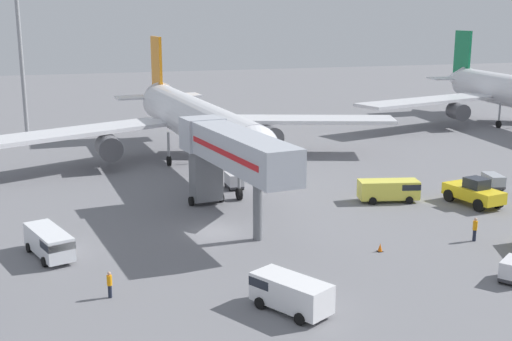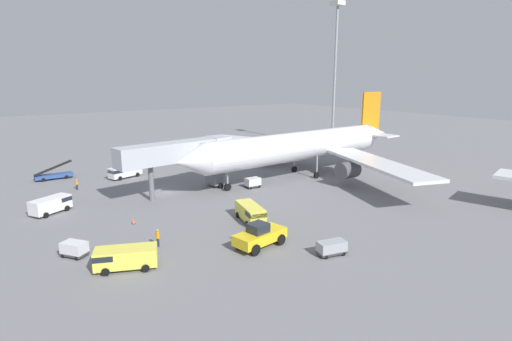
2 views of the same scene
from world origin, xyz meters
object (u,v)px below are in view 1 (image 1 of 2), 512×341
at_px(pushback_tug, 474,192).
at_px(service_van_near_left, 50,242).
at_px(service_van_near_center, 289,292).
at_px(service_van_far_right, 390,189).
at_px(airplane_at_gate, 193,120).
at_px(baggage_cart_mid_right, 234,180).
at_px(safety_cone_alpha, 380,248).
at_px(jet_bridge, 230,152).
at_px(ground_crew_worker_midground, 110,284).
at_px(baggage_cart_outer_right, 493,180).
at_px(ground_crew_worker_foreground, 475,229).

height_order(pushback_tug, service_van_near_left, pushback_tug).
bearing_deg(service_van_near_left, service_van_near_center, -45.34).
xyz_separation_m(service_van_far_right, service_van_near_center, (-16.61, -18.35, 0.00)).
bearing_deg(airplane_at_gate, service_van_near_center, -94.47).
relative_size(airplane_at_gate, baggage_cart_mid_right, 22.46).
xyz_separation_m(airplane_at_gate, safety_cone_alpha, (6.52, -31.34, -4.79)).
relative_size(airplane_at_gate, safety_cone_alpha, 84.14).
bearing_deg(airplane_at_gate, baggage_cart_mid_right, -82.61).
height_order(airplane_at_gate, baggage_cart_mid_right, airplane_at_gate).
relative_size(airplane_at_gate, jet_bridge, 2.87).
bearing_deg(ground_crew_worker_midground, safety_cone_alpha, 6.34).
bearing_deg(safety_cone_alpha, baggage_cart_mid_right, 104.19).
height_order(service_van_near_left, ground_crew_worker_midground, service_van_near_left).
relative_size(jet_bridge, service_van_far_right, 3.10).
bearing_deg(airplane_at_gate, jet_bridge, -94.48).
bearing_deg(safety_cone_alpha, ground_crew_worker_midground, -173.66).
bearing_deg(baggage_cart_outer_right, pushback_tug, -140.67).
bearing_deg(baggage_cart_mid_right, airplane_at_gate, 97.39).
xyz_separation_m(service_van_near_center, baggage_cart_mid_right, (4.47, 26.94, -0.29)).
bearing_deg(service_van_far_right, airplane_at_gate, 124.31).
distance_m(baggage_cart_outer_right, safety_cone_alpha, 22.71).
bearing_deg(ground_crew_worker_midground, service_van_near_left, 111.99).
bearing_deg(pushback_tug, jet_bridge, 174.25).
bearing_deg(ground_crew_worker_midground, jet_bridge, 48.77).
relative_size(pushback_tug, baggage_cart_outer_right, 1.98).
distance_m(jet_bridge, baggage_cart_mid_right, 11.32).
relative_size(service_van_near_center, ground_crew_worker_midground, 3.13).
bearing_deg(jet_bridge, ground_crew_worker_foreground, -33.15).
bearing_deg(baggage_cart_mid_right, service_van_near_center, -99.41).
relative_size(pushback_tug, service_van_near_center, 1.13).
relative_size(jet_bridge, service_van_near_center, 3.42).
xyz_separation_m(ground_crew_worker_foreground, safety_cone_alpha, (-7.74, 0.12, -0.66)).
bearing_deg(service_van_far_right, baggage_cart_outer_right, 5.44).
bearing_deg(service_van_far_right, baggage_cart_mid_right, 144.71).
xyz_separation_m(pushback_tug, service_van_near_center, (-23.05, -15.04, -0.04)).
bearing_deg(airplane_at_gate, pushback_tug, -49.23).
xyz_separation_m(airplane_at_gate, service_van_far_right, (13.61, -19.95, -3.97)).
relative_size(pushback_tug, service_van_near_left, 1.00).
relative_size(airplane_at_gate, service_van_near_center, 9.83).
relative_size(airplane_at_gate, pushback_tug, 8.69).
xyz_separation_m(service_van_near_left, baggage_cart_outer_right, (41.24, 6.54, -0.35)).
bearing_deg(airplane_at_gate, baggage_cart_outer_right, -36.47).
distance_m(pushback_tug, baggage_cart_mid_right, 22.07).
xyz_separation_m(pushback_tug, service_van_far_right, (-6.44, 3.31, -0.04)).
distance_m(service_van_far_right, baggage_cart_outer_right, 11.91).
relative_size(service_van_far_right, service_van_near_center, 1.10).
xyz_separation_m(baggage_cart_outer_right, safety_cone_alpha, (-18.94, -12.52, -0.46)).
bearing_deg(pushback_tug, ground_crew_worker_foreground, -125.21).
relative_size(airplane_at_gate, ground_crew_worker_foreground, 27.96).
relative_size(pushback_tug, safety_cone_alpha, 9.68).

